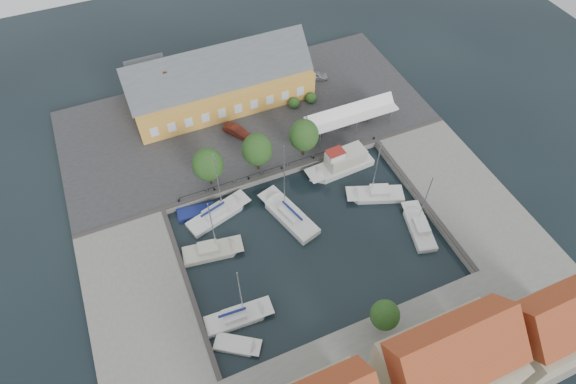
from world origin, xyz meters
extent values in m
plane|color=black|center=(0.00, 0.00, 0.00)|extent=(140.00, 140.00, 0.00)
cube|color=#2D2D30|center=(0.00, 23.00, 0.50)|extent=(56.00, 26.00, 1.00)
cube|color=slate|center=(-22.00, -2.00, 0.50)|extent=(12.00, 24.00, 1.00)
cube|color=slate|center=(22.00, -2.00, 0.50)|extent=(12.00, 24.00, 1.00)
cube|color=slate|center=(0.00, -21.00, 0.50)|extent=(56.00, 14.00, 1.00)
cube|color=#383533|center=(0.00, 10.30, 1.06)|extent=(56.00, 0.60, 0.12)
cube|color=#383533|center=(-16.30, -2.00, 1.06)|extent=(0.60, 24.00, 0.12)
cube|color=#383533|center=(16.30, -2.00, 1.06)|extent=(0.60, 24.00, 0.12)
cylinder|color=black|center=(-14.00, 10.60, 1.20)|extent=(0.24, 0.24, 0.40)
cylinder|color=black|center=(-9.00, 10.60, 1.20)|extent=(0.24, 0.24, 0.40)
cylinder|color=black|center=(-4.00, 10.60, 1.20)|extent=(0.24, 0.24, 0.40)
cylinder|color=black|center=(1.00, 10.60, 1.20)|extent=(0.24, 0.24, 0.40)
cylinder|color=black|center=(6.00, 10.60, 1.20)|extent=(0.24, 0.24, 0.40)
cylinder|color=black|center=(11.00, 10.60, 1.20)|extent=(0.24, 0.24, 0.40)
cylinder|color=black|center=(16.00, 10.60, 1.20)|extent=(0.24, 0.24, 0.40)
cube|color=gold|center=(-2.00, 28.00, 3.25)|extent=(28.00, 10.00, 4.50)
cube|color=#474C51|center=(-2.00, 28.00, 6.75)|extent=(28.56, 7.60, 7.60)
cube|color=gold|center=(-12.00, 34.00, 2.75)|extent=(6.00, 6.00, 3.50)
cube|color=brown|center=(-10.00, 28.00, 8.60)|extent=(0.60, 0.60, 1.20)
cube|color=white|center=(14.00, 14.50, 3.70)|extent=(14.00, 4.00, 0.25)
cylinder|color=silver|center=(8.00, 12.70, 2.35)|extent=(0.10, 0.10, 2.70)
cylinder|color=silver|center=(8.00, 16.30, 2.35)|extent=(0.10, 0.10, 2.70)
cylinder|color=silver|center=(14.00, 12.70, 2.35)|extent=(0.10, 0.10, 2.70)
cylinder|color=silver|center=(14.00, 16.30, 2.35)|extent=(0.10, 0.10, 2.70)
cylinder|color=silver|center=(20.00, 12.70, 2.35)|extent=(0.10, 0.10, 2.70)
cylinder|color=silver|center=(20.00, 16.30, 2.35)|extent=(0.10, 0.10, 2.70)
cylinder|color=black|center=(-9.00, 12.00, 2.05)|extent=(0.30, 0.30, 2.10)
ellipsoid|color=#193F16|center=(-9.00, 12.00, 4.88)|extent=(4.20, 4.20, 4.83)
cylinder|color=black|center=(-2.00, 12.00, 2.05)|extent=(0.30, 0.30, 2.10)
ellipsoid|color=#193F16|center=(-2.00, 12.00, 4.88)|extent=(4.20, 4.20, 4.83)
cylinder|color=black|center=(5.00, 12.00, 2.05)|extent=(0.30, 0.30, 2.10)
ellipsoid|color=#193F16|center=(5.00, 12.00, 4.88)|extent=(4.20, 4.20, 4.83)
imported|color=#9C9DA3|center=(14.18, 27.10, 1.71)|extent=(4.47, 2.97, 1.41)
imported|color=#5E2015|center=(-2.52, 19.83, 1.70)|extent=(3.66, 4.34, 1.40)
cube|color=silver|center=(-0.91, 2.44, 0.15)|extent=(5.12, 8.48, 1.50)
cube|color=silver|center=(-1.19, 3.39, 0.94)|extent=(5.45, 9.97, 0.08)
cube|color=silver|center=(-0.97, 2.63, 1.40)|extent=(2.85, 3.63, 0.90)
cylinder|color=silver|center=(-1.36, 3.96, 6.87)|extent=(0.12, 0.12, 11.94)
cube|color=navy|center=(-0.91, 2.44, 2.15)|extent=(1.34, 3.88, 0.22)
cube|color=silver|center=(9.83, 8.10, 0.10)|extent=(8.38, 3.57, 1.80)
cube|color=silver|center=(8.80, 8.04, 1.04)|extent=(10.01, 3.55, 0.08)
cube|color=#B9B6A6|center=(9.83, 8.10, 2.10)|extent=(5.79, 2.96, 2.20)
cube|color=silver|center=(7.98, 7.99, 3.50)|extent=(2.36, 1.83, 1.20)
cube|color=maroon|center=(7.98, 7.99, 4.15)|extent=(2.57, 1.93, 0.10)
cube|color=silver|center=(11.83, 1.43, 0.05)|extent=(6.95, 4.80, 1.30)
cube|color=silver|center=(11.08, 1.71, 0.74)|extent=(8.11, 5.15, 0.08)
cube|color=silver|center=(11.68, 1.49, 1.20)|extent=(3.05, 2.63, 0.90)
cylinder|color=silver|center=(10.63, 1.88, 5.70)|extent=(0.12, 0.12, 10.01)
cube|color=silver|center=(13.62, -5.88, 0.05)|extent=(3.98, 6.78, 1.30)
cube|color=silver|center=(13.82, -5.11, 0.74)|extent=(4.19, 7.99, 0.08)
cube|color=silver|center=(13.66, -5.72, 1.20)|extent=(2.28, 2.88, 0.90)
cylinder|color=silver|center=(13.93, -4.64, 5.14)|extent=(0.12, 0.12, 8.88)
cube|color=silver|center=(-10.35, 6.89, 0.05)|extent=(7.80, 4.65, 1.30)
cube|color=silver|center=(-9.47, 7.15, 0.74)|extent=(9.17, 4.97, 0.08)
cube|color=silver|center=(-10.17, 6.94, 1.20)|extent=(3.33, 2.57, 0.90)
cylinder|color=silver|center=(-8.94, 7.31, 6.05)|extent=(0.12, 0.12, 10.71)
cube|color=navy|center=(-10.35, 6.89, 1.95)|extent=(3.58, 1.27, 0.22)
cube|color=#B9B6A6|center=(-12.76, 1.91, 0.05)|extent=(6.47, 3.53, 1.30)
cube|color=#B9B6A6|center=(-12.00, 1.80, 0.74)|extent=(7.67, 3.60, 0.08)
cube|color=#B9B6A6|center=(-12.61, 1.89, 1.20)|extent=(2.70, 2.15, 0.90)
cylinder|color=silver|center=(-11.55, 1.73, 5.31)|extent=(0.12, 0.12, 9.22)
cube|color=silver|center=(-12.74, -7.77, 0.05)|extent=(6.53, 2.79, 1.30)
cube|color=silver|center=(-11.94, -7.82, 0.74)|extent=(7.80, 2.76, 0.08)
cube|color=silver|center=(-12.58, -7.78, 1.20)|extent=(2.65, 1.80, 0.90)
cylinder|color=silver|center=(-11.46, -7.84, 5.41)|extent=(0.12, 0.12, 9.42)
cube|color=navy|center=(-12.74, -7.77, 1.95)|extent=(3.21, 0.39, 0.22)
cube|color=silver|center=(-13.68, -10.59, 0.05)|extent=(4.64, 4.01, 0.90)
cube|color=silver|center=(-13.24, -10.88, 0.54)|extent=(5.30, 4.41, 0.08)
cube|color=navy|center=(-12.76, 8.71, 0.05)|extent=(4.36, 2.58, 0.80)
cube|color=navy|center=(-12.25, 8.64, 0.49)|extent=(5.17, 2.61, 0.08)
cube|color=#BDB292|center=(4.00, -23.00, 4.75)|extent=(12.00, 8.00, 7.50)
cube|color=#B04A26|center=(4.00, -23.00, 9.75)|extent=(12.36, 6.50, 6.50)
cube|color=brown|center=(1.00, -23.00, 11.40)|extent=(0.70, 0.70, 1.00)
cube|color=brown|center=(6.40, -23.00, 11.30)|extent=(0.60, 0.60, 0.80)
cube|color=#BDB292|center=(16.00, -24.00, 4.25)|extent=(9.00, 7.00, 6.50)
cube|color=#B04A26|center=(16.00, -24.00, 8.75)|extent=(9.27, 6.00, 6.00)
cube|color=brown|center=(13.75, -24.00, 10.40)|extent=(0.70, 0.70, 1.00)
camera|label=1|loc=(-16.16, -31.59, 52.15)|focal=30.00mm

